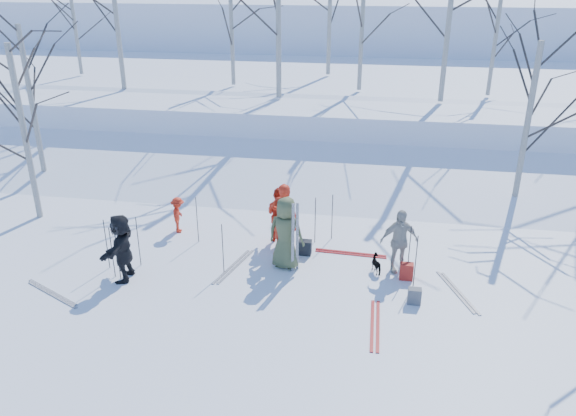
% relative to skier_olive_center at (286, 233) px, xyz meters
% --- Properties ---
extents(ground, '(120.00, 120.00, 0.00)m').
position_rel_skier_olive_center_xyz_m(ground, '(-0.07, -0.75, -0.94)').
color(ground, white).
rests_on(ground, ground).
extents(snow_ramp, '(70.00, 9.49, 4.12)m').
position_rel_skier_olive_center_xyz_m(snow_ramp, '(-0.07, 6.25, -0.79)').
color(snow_ramp, white).
rests_on(snow_ramp, ground).
extents(snow_plateau, '(70.00, 18.00, 2.20)m').
position_rel_skier_olive_center_xyz_m(snow_plateau, '(-0.07, 16.25, 0.06)').
color(snow_plateau, white).
rests_on(snow_plateau, ground).
extents(far_hill, '(90.00, 30.00, 6.00)m').
position_rel_skier_olive_center_xyz_m(far_hill, '(-0.07, 37.25, 1.06)').
color(far_hill, white).
rests_on(far_hill, ground).
extents(skier_olive_center, '(1.02, 0.76, 1.89)m').
position_rel_skier_olive_center_xyz_m(skier_olive_center, '(0.00, 0.00, 0.00)').
color(skier_olive_center, '#4A5533').
rests_on(skier_olive_center, ground).
extents(skier_red_north, '(0.71, 0.48, 1.91)m').
position_rel_skier_olive_center_xyz_m(skier_red_north, '(-0.21, 0.89, 0.01)').
color(skier_red_north, red).
rests_on(skier_red_north, ground).
extents(skier_redor_behind, '(0.96, 0.90, 1.57)m').
position_rel_skier_olive_center_xyz_m(skier_redor_behind, '(-0.44, 1.44, -0.16)').
color(skier_redor_behind, red).
rests_on(skier_redor_behind, ground).
extents(skier_red_seated, '(0.52, 0.75, 1.06)m').
position_rel_skier_olive_center_xyz_m(skier_red_seated, '(-3.39, 1.50, -0.41)').
color(skier_red_seated, red).
rests_on(skier_red_seated, ground).
extents(skier_cream_east, '(1.05, 0.69, 1.65)m').
position_rel_skier_olive_center_xyz_m(skier_cream_east, '(2.79, 0.27, -0.12)').
color(skier_cream_east, beige).
rests_on(skier_cream_east, ground).
extents(skier_grey_west, '(0.61, 1.61, 1.70)m').
position_rel_skier_olive_center_xyz_m(skier_grey_west, '(-3.79, -1.25, -0.09)').
color(skier_grey_west, black).
rests_on(skier_grey_west, ground).
extents(dog, '(0.46, 0.58, 0.45)m').
position_rel_skier_olive_center_xyz_m(dog, '(2.31, 0.09, -0.72)').
color(dog, black).
rests_on(dog, ground).
extents(upright_ski_left, '(0.11, 0.17, 1.90)m').
position_rel_skier_olive_center_xyz_m(upright_ski_left, '(0.22, -0.27, 0.01)').
color(upright_ski_left, silver).
rests_on(upright_ski_left, ground).
extents(upright_ski_right, '(0.10, 0.23, 1.89)m').
position_rel_skier_olive_center_xyz_m(upright_ski_right, '(0.32, -0.19, 0.01)').
color(upright_ski_right, silver).
rests_on(upright_ski_right, ground).
extents(ski_pair_a, '(0.40, 1.92, 0.02)m').
position_rel_skier_olive_center_xyz_m(ski_pair_a, '(1.59, 0.96, -0.93)').
color(ski_pair_a, '#A11717').
rests_on(ski_pair_a, ground).
extents(ski_pair_b, '(1.46, 2.03, 0.02)m').
position_rel_skier_olive_center_xyz_m(ski_pair_b, '(4.20, -0.57, -0.93)').
color(ski_pair_b, silver).
rests_on(ski_pair_b, ground).
extents(ski_pair_c, '(1.73, 2.06, 0.02)m').
position_rel_skier_olive_center_xyz_m(ski_pair_c, '(-5.18, -2.22, -0.93)').
color(ski_pair_c, silver).
rests_on(ski_pair_c, ground).
extents(ski_pair_d, '(1.07, 1.99, 0.02)m').
position_rel_skier_olive_center_xyz_m(ski_pair_d, '(-1.31, -0.25, -0.93)').
color(ski_pair_d, silver).
rests_on(ski_pair_d, ground).
extents(ski_pair_e, '(0.25, 1.91, 0.02)m').
position_rel_skier_olive_center_xyz_m(ski_pair_e, '(2.32, -2.23, -0.93)').
color(ski_pair_e, '#A11717').
rests_on(ski_pair_e, ground).
extents(ski_pole_a, '(0.02, 0.02, 1.34)m').
position_rel_skier_olive_center_xyz_m(ski_pole_a, '(-3.68, -0.57, -0.27)').
color(ski_pole_a, black).
rests_on(ski_pole_a, ground).
extents(ski_pole_b, '(0.02, 0.02, 1.34)m').
position_rel_skier_olive_center_xyz_m(ski_pole_b, '(3.05, 0.08, -0.27)').
color(ski_pole_b, black).
rests_on(ski_pole_b, ground).
extents(ski_pole_c, '(0.02, 0.02, 1.34)m').
position_rel_skier_olive_center_xyz_m(ski_pole_c, '(-4.41, -0.83, -0.27)').
color(ski_pole_c, black).
rests_on(ski_pole_c, ground).
extents(ski_pole_d, '(0.02, 0.02, 1.34)m').
position_rel_skier_olive_center_xyz_m(ski_pole_d, '(-3.90, -1.29, -0.27)').
color(ski_pole_d, black).
rests_on(ski_pole_d, ground).
extents(ski_pole_e, '(0.02, 0.02, 1.34)m').
position_rel_skier_olive_center_xyz_m(ski_pole_e, '(0.56, 1.48, -0.27)').
color(ski_pole_e, black).
rests_on(ski_pole_e, ground).
extents(ski_pole_f, '(0.02, 0.02, 1.34)m').
position_rel_skier_olive_center_xyz_m(ski_pole_f, '(0.99, 1.78, -0.27)').
color(ski_pole_f, black).
rests_on(ski_pole_f, ground).
extents(ski_pole_g, '(0.02, 0.02, 1.34)m').
position_rel_skier_olive_center_xyz_m(ski_pole_g, '(-2.64, 0.97, -0.27)').
color(ski_pole_g, black).
rests_on(ski_pole_g, ground).
extents(ski_pole_h, '(0.02, 0.02, 1.34)m').
position_rel_skier_olive_center_xyz_m(ski_pole_h, '(-1.48, -0.58, -0.27)').
color(ski_pole_h, black).
rests_on(ski_pole_h, ground).
extents(ski_pole_i, '(0.02, 0.02, 1.34)m').
position_rel_skier_olive_center_xyz_m(ski_pole_i, '(-4.08, -1.22, -0.27)').
color(ski_pole_i, black).
rests_on(ski_pole_i, ground).
extents(ski_pole_j, '(0.02, 0.02, 1.34)m').
position_rel_skier_olive_center_xyz_m(ski_pole_j, '(3.18, -0.43, -0.27)').
color(ski_pole_j, black).
rests_on(ski_pole_j, ground).
extents(backpack_red, '(0.32, 0.22, 0.42)m').
position_rel_skier_olive_center_xyz_m(backpack_red, '(3.01, -0.13, -0.73)').
color(backpack_red, '#AD241A').
rests_on(backpack_red, ground).
extents(backpack_grey, '(0.30, 0.20, 0.38)m').
position_rel_skier_olive_center_xyz_m(backpack_grey, '(3.17, -1.21, -0.75)').
color(backpack_grey, '#515358').
rests_on(backpack_grey, ground).
extents(backpack_dark, '(0.34, 0.24, 0.40)m').
position_rel_skier_olive_center_xyz_m(backpack_dark, '(0.39, 0.73, -0.74)').
color(backpack_dark, black).
rests_on(backpack_dark, ground).
extents(birch_plateau_a, '(4.40, 4.40, 5.42)m').
position_rel_skier_olive_center_xyz_m(birch_plateau_a, '(1.12, 11.99, 3.97)').
color(birch_plateau_a, silver).
rests_on(birch_plateau_a, snow_plateau).
extents(birch_plateau_c, '(5.33, 5.33, 6.76)m').
position_rel_skier_olive_center_xyz_m(birch_plateau_c, '(-2.01, 9.93, 4.64)').
color(birch_plateau_c, silver).
rests_on(birch_plateau_c, snow_plateau).
extents(birch_plateau_e, '(5.10, 5.10, 6.43)m').
position_rel_skier_olive_center_xyz_m(birch_plateau_e, '(-8.96, 10.53, 4.47)').
color(birch_plateau_e, silver).
rests_on(birch_plateau_e, snow_plateau).
extents(birch_plateau_f, '(3.45, 3.45, 4.07)m').
position_rel_skier_olive_center_xyz_m(birch_plateau_f, '(6.42, 11.73, 3.29)').
color(birch_plateau_f, silver).
rests_on(birch_plateau_f, snow_plateau).
extents(birch_plateau_g, '(4.96, 4.96, 6.23)m').
position_rel_skier_olive_center_xyz_m(birch_plateau_g, '(-0.59, 15.56, 4.37)').
color(birch_plateau_g, silver).
rests_on(birch_plateau_g, snow_plateau).
extents(birch_plateau_h, '(5.28, 5.28, 6.69)m').
position_rel_skier_olive_center_xyz_m(birch_plateau_h, '(4.41, 10.24, 4.60)').
color(birch_plateau_h, silver).
rests_on(birch_plateau_h, snow_plateau).
extents(birch_plateau_i, '(3.77, 3.77, 4.53)m').
position_rel_skier_olive_center_xyz_m(birch_plateau_i, '(-12.63, 13.61, 3.52)').
color(birch_plateau_i, silver).
rests_on(birch_plateau_i, snow_plateau).
extents(birch_plateau_j, '(3.91, 3.91, 4.72)m').
position_rel_skier_olive_center_xyz_m(birch_plateau_j, '(-4.51, 12.23, 3.62)').
color(birch_plateau_j, silver).
rests_on(birch_plateau_j, snow_plateau).
extents(birch_edge_a, '(4.22, 4.22, 5.17)m').
position_rel_skier_olive_center_xyz_m(birch_edge_a, '(-7.98, 1.81, 1.64)').
color(birch_edge_a, silver).
rests_on(birch_edge_a, ground).
extents(birch_edge_d, '(4.37, 4.37, 5.38)m').
position_rel_skier_olive_center_xyz_m(birch_edge_d, '(-9.53, 4.68, 1.75)').
color(birch_edge_d, silver).
rests_on(birch_edge_d, ground).
extents(birch_edge_e, '(4.21, 4.21, 5.16)m').
position_rel_skier_olive_center_xyz_m(birch_edge_e, '(6.46, 4.87, 1.63)').
color(birch_edge_e, silver).
rests_on(birch_edge_e, ground).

